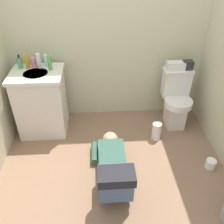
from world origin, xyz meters
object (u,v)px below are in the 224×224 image
toiletry_bag (188,65)px  bottle_amber (27,62)px  toilet_paper_roll (211,164)px  vanity_cabinet (41,102)px  bottle_clear (46,61)px  toilet (176,99)px  tissue_box (176,66)px  soap_dispenser (20,63)px  bottle_white (39,61)px  faucet (37,63)px  bottle_pink (33,62)px  person_plumber (113,168)px  bottle_green (50,63)px  paper_towel_roll (156,131)px

toiletry_bag → bottle_amber: bottle_amber is taller
toilet_paper_roll → bottle_amber: bearing=155.2°
vanity_cabinet → toiletry_bag: toiletry_bag is taller
bottle_clear → toiletry_bag: bearing=-1.1°
toilet → toilet_paper_roll: bearing=-76.6°
tissue_box → soap_dispenser: size_ratio=1.33×
toiletry_bag → bottle_white: 1.79m
faucet → toiletry_bag: (1.81, -0.03, -0.06)m
soap_dispenser → bottle_clear: (0.30, 0.03, 0.01)m
bottle_clear → bottle_pink: bearing=179.6°
bottle_pink → bottle_white: (0.07, -0.02, 0.03)m
toilet → bottle_amber: bearing=177.0°
faucet → bottle_amber: bearing=-168.7°
toilet → faucet: bearing=176.1°
person_plumber → bottle_clear: (-0.71, 1.05, 0.72)m
faucet → bottle_pink: bottle_pink is taller
bottle_white → bottle_green: size_ratio=1.02×
vanity_cabinet → bottle_amber: bearing=131.4°
person_plumber → tissue_box: tissue_box is taller
tissue_box → toilet: bearing=-63.6°
vanity_cabinet → toilet_paper_roll: vanity_cabinet is taller
vanity_cabinet → tissue_box: bearing=4.0°
bottle_pink → toilet_paper_roll: size_ratio=1.06×
faucet → tissue_box: size_ratio=0.45×
tissue_box → bottle_clear: (-1.55, 0.03, 0.09)m
toilet → bottle_amber: (-1.81, 0.09, 0.54)m
vanity_cabinet → paper_towel_roll: vanity_cabinet is taller
faucet → bottle_green: bearing=-26.7°
soap_dispenser → bottle_clear: soap_dispenser is taller
vanity_cabinet → paper_towel_roll: (1.41, -0.29, -0.30)m
bottle_white → paper_towel_roll: (1.38, -0.42, -0.79)m
bottle_white → bottle_clear: bottle_white is taller
bottle_clear → toilet_paper_roll: bottle_clear is taller
toiletry_bag → soap_dispenser: 2.00m
toiletry_bag → bottle_green: (-1.65, -0.06, 0.10)m
toilet → bottle_pink: size_ratio=6.41×
soap_dispenser → bottle_pink: 0.15m
vanity_cabinet → toilet: bearing=0.8°
toilet_paper_roll → toilet: bearing=103.4°
soap_dispenser → bottle_green: size_ratio=0.96×
paper_towel_roll → vanity_cabinet: bearing=168.2°
soap_dispenser → bottle_clear: bearing=5.1°
paper_towel_roll → bottle_clear: bearing=161.2°
bottle_pink → toilet_paper_roll: bottle_pink is taller
bottle_white → soap_dispenser: bearing=-179.0°
bottle_pink → bottle_clear: 0.15m
toilet → paper_towel_roll: size_ratio=3.23×
tissue_box → toiletry_bag: 0.15m
soap_dispenser → bottle_white: bearing=1.0°
faucet → soap_dispenser: size_ratio=0.60×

